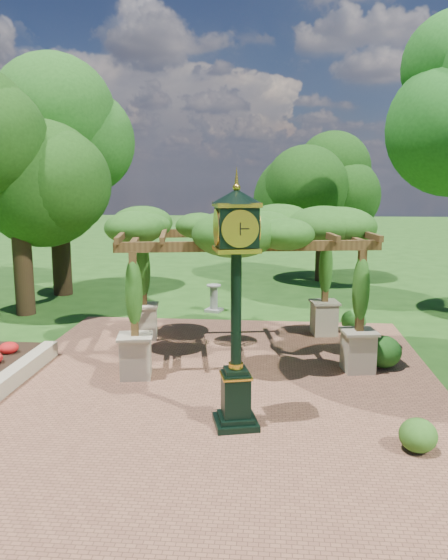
{
  "coord_description": "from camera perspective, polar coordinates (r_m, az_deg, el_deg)",
  "views": [
    {
      "loc": [
        1.16,
        -10.28,
        4.56
      ],
      "look_at": [
        0.0,
        2.5,
        2.2
      ],
      "focal_mm": 35.0,
      "sensor_mm": 36.0,
      "label": 1
    }
  ],
  "objects": [
    {
      "name": "ground",
      "position": [
        11.31,
        -1.18,
        -13.37
      ],
      "size": [
        120.0,
        120.0,
        0.0
      ],
      "primitive_type": "plane",
      "color": "#1E4714",
      "rests_on": "ground"
    },
    {
      "name": "brick_plaza",
      "position": [
        12.22,
        -0.65,
        -11.4
      ],
      "size": [
        10.0,
        12.0,
        0.04
      ],
      "primitive_type": "cube",
      "color": "brown",
      "rests_on": "ground"
    },
    {
      "name": "border_wall",
      "position": [
        12.98,
        -21.87,
        -9.99
      ],
      "size": [
        0.35,
        5.0,
        0.4
      ],
      "primitive_type": "cube",
      "color": "#C6B793",
      "rests_on": "ground"
    },
    {
      "name": "pedestal_clock",
      "position": [
        9.73,
        1.28,
        -0.79
      ],
      "size": [
        1.07,
        1.07,
        4.46
      ],
      "rotation": [
        0.0,
        0.0,
        0.25
      ],
      "color": "black",
      "rests_on": "brick_plaza"
    },
    {
      "name": "pergola",
      "position": [
        13.96,
        1.89,
        4.66
      ],
      "size": [
        6.67,
        4.79,
        3.85
      ],
      "rotation": [
        0.0,
        0.0,
        0.17
      ],
      "color": "tan",
      "rests_on": "brick_plaza"
    },
    {
      "name": "sundial",
      "position": [
        19.14,
        -1.07,
        -2.08
      ],
      "size": [
        0.66,
        0.66,
        0.95
      ],
      "rotation": [
        0.0,
        0.0,
        -0.29
      ],
      "color": "gray",
      "rests_on": "ground"
    },
    {
      "name": "shrub_front",
      "position": [
        10.09,
        19.62,
        -15.04
      ],
      "size": [
        0.8,
        0.8,
        0.57
      ],
      "primitive_type": "ellipsoid",
      "rotation": [
        0.0,
        0.0,
        -0.31
      ],
      "color": "#2C5C1A",
      "rests_on": "brick_plaza"
    },
    {
      "name": "shrub_mid",
      "position": [
        13.97,
        16.31,
        -7.2
      ],
      "size": [
        1.1,
        1.1,
        0.79
      ],
      "primitive_type": "ellipsoid",
      "rotation": [
        0.0,
        0.0,
        0.31
      ],
      "color": "#1D4E16",
      "rests_on": "brick_plaza"
    },
    {
      "name": "shrub_back",
      "position": [
        16.92,
        13.38,
        -4.19
      ],
      "size": [
        0.9,
        0.9,
        0.67
      ],
      "primitive_type": "ellipsoid",
      "rotation": [
        0.0,
        0.0,
        0.24
      ],
      "color": "#235C1A",
      "rests_on": "brick_plaza"
    },
    {
      "name": "tree_west_near",
      "position": [
        19.55,
        -20.97,
        12.45
      ],
      "size": [
        4.3,
        4.3,
        7.98
      ],
      "color": "#382716",
      "rests_on": "ground"
    },
    {
      "name": "tree_west_far",
      "position": [
        22.6,
        -17.21,
        13.41
      ],
      "size": [
        4.45,
        4.45,
        8.63
      ],
      "color": "black",
      "rests_on": "ground"
    },
    {
      "name": "tree_north",
      "position": [
        25.04,
        10.45,
        9.78
      ],
      "size": [
        3.97,
        3.97,
        6.34
      ],
      "color": "#372616",
      "rests_on": "ground"
    }
  ]
}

